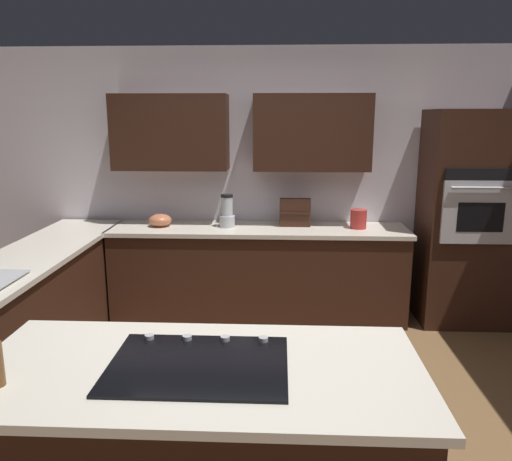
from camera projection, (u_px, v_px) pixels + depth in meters
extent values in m
plane|color=brown|center=(262.00, 415.00, 3.38)|extent=(14.00, 14.00, 0.00)
cube|color=silver|center=(270.00, 181.00, 5.14)|extent=(6.00, 0.10, 2.60)
cube|color=#381E14|center=(312.00, 133.00, 4.80)|extent=(1.10, 0.34, 0.71)
cube|color=#381E14|center=(171.00, 132.00, 4.86)|extent=(1.10, 0.34, 0.71)
cube|color=#381E14|center=(258.00, 274.00, 4.96)|extent=(2.80, 0.60, 0.86)
cube|color=silver|center=(258.00, 229.00, 4.86)|extent=(2.84, 0.64, 0.04)
cube|color=#381E14|center=(29.00, 317.00, 3.90)|extent=(0.60, 2.90, 0.86)
cube|color=silver|center=(23.00, 261.00, 3.80)|extent=(0.64, 2.94, 0.04)
cube|color=silver|center=(199.00, 370.00, 2.17)|extent=(1.93, 0.91, 0.04)
cube|color=#381E14|center=(466.00, 219.00, 4.75)|extent=(0.80, 0.60, 2.00)
cube|color=silver|center=(480.00, 213.00, 4.41)|extent=(0.66, 0.03, 0.56)
cube|color=black|center=(481.00, 217.00, 4.41)|extent=(0.40, 0.01, 0.26)
cube|color=black|center=(484.00, 175.00, 4.34)|extent=(0.66, 0.02, 0.11)
cylinder|color=silver|center=(485.00, 188.00, 4.33)|extent=(0.56, 0.02, 0.02)
cube|color=black|center=(198.00, 365.00, 2.17)|extent=(0.76, 0.56, 0.01)
cylinder|color=#B2B2B7|center=(263.00, 339.00, 2.37)|extent=(0.04, 0.04, 0.02)
cylinder|color=#B2B2B7|center=(225.00, 338.00, 2.38)|extent=(0.04, 0.04, 0.02)
cylinder|color=#B2B2B7|center=(187.00, 338.00, 2.39)|extent=(0.04, 0.04, 0.02)
cylinder|color=#B2B2B7|center=(149.00, 337.00, 2.40)|extent=(0.04, 0.04, 0.02)
cylinder|color=silver|center=(227.00, 221.00, 4.87)|extent=(0.15, 0.15, 0.11)
cylinder|color=silver|center=(227.00, 206.00, 4.84)|extent=(0.11, 0.11, 0.18)
cylinder|color=black|center=(227.00, 196.00, 4.82)|extent=(0.12, 0.12, 0.03)
ellipsoid|color=#CC724C|center=(160.00, 220.00, 4.90)|extent=(0.22, 0.22, 0.12)
cube|color=#381E14|center=(295.00, 212.00, 4.89)|extent=(0.30, 0.10, 0.27)
cube|color=#381E14|center=(295.00, 213.00, 4.84)|extent=(0.28, 0.02, 0.02)
cylinder|color=red|center=(358.00, 219.00, 4.81)|extent=(0.15, 0.15, 0.18)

